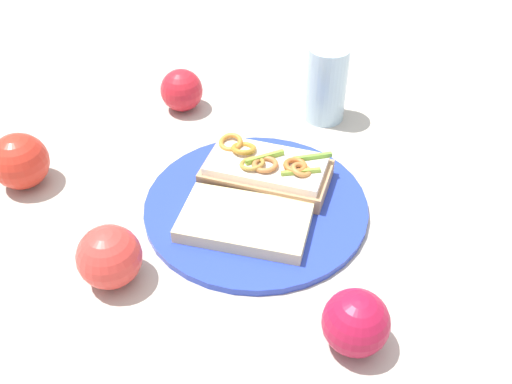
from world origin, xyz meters
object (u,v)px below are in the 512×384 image
at_px(bread_slice_side, 245,222).
at_px(apple_0, 356,323).
at_px(drinking_glass, 326,84).
at_px(plate, 256,206).
at_px(apple_2, 20,161).
at_px(apple_1, 182,90).
at_px(sandwich, 266,170).
at_px(apple_3, 109,257).

relative_size(bread_slice_side, apple_0, 2.27).
xyz_separation_m(apple_0, drinking_glass, (0.33, 0.31, 0.03)).
xyz_separation_m(plate, apple_2, (-0.20, 0.28, 0.04)).
bearing_deg(apple_0, plate, 70.46).
distance_m(plate, apple_1, 0.29).
relative_size(bread_slice_side, apple_2, 2.06).
distance_m(plate, sandwich, 0.06).
height_order(apple_0, apple_1, apple_0).
bearing_deg(plate, bread_slice_side, -153.04).
relative_size(sandwich, apple_0, 2.74).
height_order(plate, apple_2, apple_2).
xyz_separation_m(apple_3, drinking_glass, (0.46, 0.04, 0.02)).
relative_size(bread_slice_side, apple_3, 2.15).
distance_m(plate, bread_slice_side, 0.05).
bearing_deg(bread_slice_side, sandwich, 86.70).
height_order(apple_1, apple_3, apple_3).
bearing_deg(drinking_glass, apple_0, -136.55).
distance_m(apple_1, apple_3, 0.38).
height_order(sandwich, drinking_glass, drinking_glass).
relative_size(sandwich, bread_slice_side, 1.20).
distance_m(apple_0, drinking_glass, 0.45).
height_order(sandwich, apple_1, apple_1).
relative_size(plate, drinking_glass, 2.42).
distance_m(sandwich, apple_2, 0.35).
bearing_deg(apple_2, apple_1, -1.91).
relative_size(bread_slice_side, drinking_glass, 1.31).
bearing_deg(apple_1, bread_slice_side, -115.37).
relative_size(apple_0, apple_2, 0.91).
distance_m(plate, apple_3, 0.22).
bearing_deg(bread_slice_side, apple_3, -139.52).
bearing_deg(bread_slice_side, apple_1, 124.22).
distance_m(plate, apple_0, 0.25).
distance_m(apple_2, drinking_glass, 0.48).
xyz_separation_m(plate, apple_0, (-0.08, -0.23, 0.03)).
relative_size(sandwich, apple_1, 2.81).
xyz_separation_m(plate, bread_slice_side, (-0.04, -0.02, 0.01)).
bearing_deg(apple_1, sandwich, -101.45).
bearing_deg(apple_3, sandwich, -2.90).
xyz_separation_m(apple_0, apple_1, (0.18, 0.50, -0.00)).
bearing_deg(apple_1, apple_2, 178.09).
xyz_separation_m(bread_slice_side, drinking_glass, (0.29, 0.10, 0.04)).
distance_m(bread_slice_side, apple_2, 0.34).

